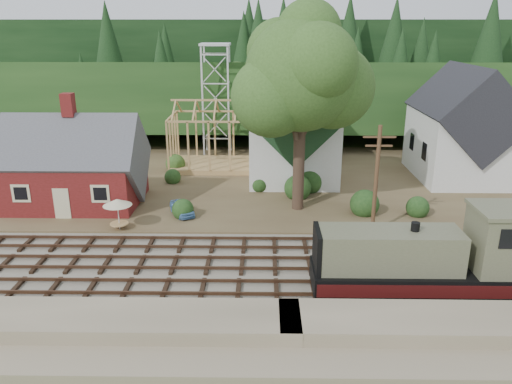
{
  "coord_description": "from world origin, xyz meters",
  "views": [
    {
      "loc": [
        -0.79,
        -27.68,
        14.37
      ],
      "look_at": [
        -1.29,
        6.0,
        3.0
      ],
      "focal_mm": 35.0,
      "sensor_mm": 36.0,
      "label": 1
    }
  ],
  "objects_px": {
    "car_blue": "(182,208)",
    "patio_set": "(117,204)",
    "car_red": "(471,171)",
    "locomotive": "(440,259)"
  },
  "relations": [
    {
      "from": "patio_set",
      "to": "car_red",
      "type": "bearing_deg",
      "value": 23.75
    },
    {
      "from": "locomotive",
      "to": "car_red",
      "type": "bearing_deg",
      "value": 64.52
    },
    {
      "from": "car_blue",
      "to": "patio_set",
      "type": "distance_m",
      "value": 5.24
    },
    {
      "from": "car_blue",
      "to": "patio_set",
      "type": "relative_size",
      "value": 1.37
    },
    {
      "from": "car_red",
      "to": "patio_set",
      "type": "xyz_separation_m",
      "value": [
        -30.49,
        -13.42,
        1.33
      ]
    },
    {
      "from": "locomotive",
      "to": "car_red",
      "type": "relative_size",
      "value": 2.87
    },
    {
      "from": "locomotive",
      "to": "patio_set",
      "type": "bearing_deg",
      "value": 157.02
    },
    {
      "from": "locomotive",
      "to": "car_blue",
      "type": "xyz_separation_m",
      "value": [
        -15.96,
        11.45,
        -1.39
      ]
    },
    {
      "from": "locomotive",
      "to": "patio_set",
      "type": "height_order",
      "value": "locomotive"
    },
    {
      "from": "car_blue",
      "to": "car_red",
      "type": "height_order",
      "value": "car_red"
    }
  ]
}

